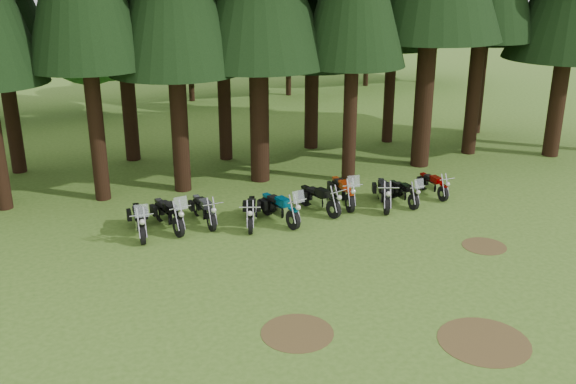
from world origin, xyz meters
name	(u,v)px	position (x,y,z in m)	size (l,w,h in m)	color
ground	(367,277)	(0.00, 0.00, 0.00)	(120.00, 120.00, 0.00)	#3E661E
decid_3	(92,36)	(-4.71, 25.13, 4.51)	(6.12, 5.95, 7.65)	black
decid_4	(193,33)	(1.58, 26.32, 4.37)	(5.93, 5.76, 7.41)	black
decid_5	(295,0)	(8.29, 25.71, 6.23)	(8.45, 8.21, 10.56)	black
decid_6	(374,13)	(14.85, 27.01, 5.20)	(7.06, 6.86, 8.82)	black
dirt_patch_0	(297,333)	(-3.00, -2.00, 0.01)	(1.80, 1.80, 0.01)	#4C3D1E
dirt_patch_1	(484,246)	(4.50, 0.50, 0.01)	(1.40, 1.40, 0.01)	#4C3D1E
dirt_patch_2	(484,341)	(1.00, -4.00, 0.01)	(2.20, 2.20, 0.01)	#4C3D1E
motorcycle_0	(139,221)	(-5.55, 5.49, 0.49)	(0.46, 2.32, 1.46)	black
motorcycle_1	(169,215)	(-4.54, 5.65, 0.50)	(0.73, 2.37, 1.49)	black
motorcycle_2	(204,211)	(-3.30, 5.72, 0.45)	(0.37, 2.18, 0.88)	black
motorcycle_3	(251,213)	(-1.84, 4.95, 0.44)	(0.88, 2.05, 0.87)	black
motorcycle_4	(280,209)	(-0.83, 4.82, 0.49)	(0.80, 2.34, 1.47)	black
motorcycle_5	(319,200)	(0.84, 5.21, 0.46)	(0.76, 2.18, 0.91)	black
motorcycle_6	(343,192)	(1.96, 5.56, 0.50)	(0.60, 2.37, 1.49)	black
motorcycle_7	(384,194)	(3.29, 4.84, 0.48)	(0.99, 2.18, 0.93)	black
motorcycle_8	(403,193)	(4.12, 4.81, 0.42)	(0.38, 2.00, 1.26)	black
motorcycle_9	(433,185)	(5.67, 5.19, 0.41)	(0.28, 1.98, 0.80)	black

